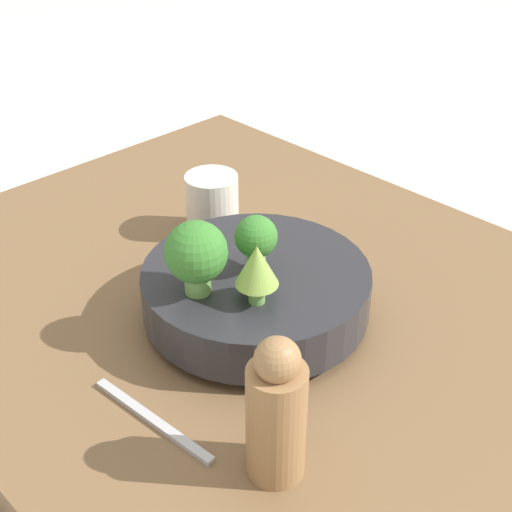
{
  "coord_description": "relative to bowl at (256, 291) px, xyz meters",
  "views": [
    {
      "loc": [
        0.48,
        -0.51,
        0.58
      ],
      "look_at": [
        -0.01,
        -0.03,
        0.14
      ],
      "focal_mm": 50.0,
      "sensor_mm": 36.0,
      "label": 1
    }
  ],
  "objects": [
    {
      "name": "broccoli_floret_front",
      "position": [
        -0.01,
        -0.08,
        0.08
      ],
      "size": [
        0.07,
        0.07,
        0.09
      ],
      "color": "#6BA34C",
      "rests_on": "bowl"
    },
    {
      "name": "fork",
      "position": [
        0.05,
        -0.2,
        -0.04
      ],
      "size": [
        0.17,
        0.02,
        0.01
      ],
      "color": "#B2B2B7",
      "rests_on": "table"
    },
    {
      "name": "romanesco_piece_near",
      "position": [
        0.04,
        -0.04,
        0.08
      ],
      "size": [
        0.05,
        0.05,
        0.07
      ],
      "color": "#6BA34C",
      "rests_on": "bowl"
    },
    {
      "name": "cup",
      "position": [
        -0.19,
        0.1,
        0.0
      ],
      "size": [
        0.08,
        0.08,
        0.09
      ],
      "color": "silver",
      "rests_on": "table"
    },
    {
      "name": "broccoli_floret_center",
      "position": [
        -0.0,
        0.0,
        0.07
      ],
      "size": [
        0.05,
        0.05,
        0.07
      ],
      "color": "#7AB256",
      "rests_on": "bowl"
    },
    {
      "name": "table",
      "position": [
        0.01,
        0.03,
        -0.06
      ],
      "size": [
        1.07,
        0.76,
        0.05
      ],
      "color": "brown",
      "rests_on": "ground_plane"
    },
    {
      "name": "pepper_mill",
      "position": [
        0.18,
        -0.15,
        0.03
      ],
      "size": [
        0.06,
        0.06,
        0.16
      ],
      "color": "#997047",
      "rests_on": "table"
    },
    {
      "name": "ground_plane",
      "position": [
        0.01,
        0.03,
        -0.09
      ],
      "size": [
        6.0,
        6.0,
        0.0
      ],
      "primitive_type": "plane",
      "color": "silver"
    },
    {
      "name": "bowl",
      "position": [
        0.0,
        0.0,
        0.0
      ],
      "size": [
        0.27,
        0.27,
        0.07
      ],
      "color": "#28282D",
      "rests_on": "table"
    }
  ]
}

